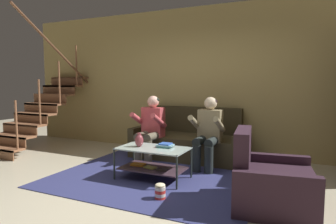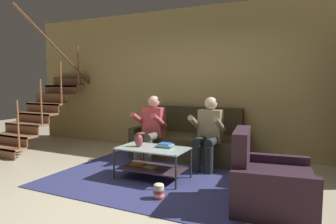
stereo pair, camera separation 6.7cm
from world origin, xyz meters
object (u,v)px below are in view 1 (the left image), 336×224
(person_seated_left, at_px, (150,126))
(vase, at_px, (139,140))
(book_stack, at_px, (165,145))
(popcorn_tub, at_px, (160,191))
(couch, at_px, (190,142))
(coffee_table, at_px, (153,159))
(person_seated_right, at_px, (208,130))
(armchair, at_px, (270,183))

(person_seated_left, bearing_deg, vase, -72.03)
(book_stack, bearing_deg, popcorn_tub, -68.75)
(book_stack, bearing_deg, person_seated_left, 130.78)
(couch, xyz_separation_m, vase, (-0.25, -1.44, 0.27))
(couch, relative_size, vase, 10.19)
(book_stack, bearing_deg, coffee_table, -141.96)
(person_seated_right, bearing_deg, couch, 133.53)
(person_seated_right, distance_m, armchair, 1.65)
(book_stack, distance_m, popcorn_tub, 0.90)
(person_seated_right, xyz_separation_m, vase, (-0.79, -0.88, -0.08))
(couch, bearing_deg, coffee_table, -91.34)
(vase, bearing_deg, couch, 80.18)
(popcorn_tub, bearing_deg, couch, 101.13)
(vase, bearing_deg, book_stack, 19.24)
(couch, distance_m, book_stack, 1.34)
(person_seated_left, xyz_separation_m, popcorn_tub, (0.94, -1.51, -0.54))
(vase, height_order, popcorn_tub, vase)
(person_seated_left, bearing_deg, couch, 46.47)
(book_stack, relative_size, popcorn_tub, 1.26)
(person_seated_right, distance_m, coffee_table, 1.09)
(armchair, relative_size, popcorn_tub, 5.30)
(coffee_table, relative_size, book_stack, 4.05)
(vase, distance_m, book_stack, 0.39)
(person_seated_left, relative_size, person_seated_right, 1.00)
(armchair, bearing_deg, book_stack, 164.56)
(popcorn_tub, bearing_deg, coffee_table, 124.60)
(person_seated_right, relative_size, book_stack, 4.68)
(person_seated_left, distance_m, person_seated_right, 1.07)
(coffee_table, distance_m, vase, 0.34)
(coffee_table, bearing_deg, armchair, -10.34)
(coffee_table, xyz_separation_m, popcorn_tub, (0.44, -0.64, -0.21))
(armchair, bearing_deg, coffee_table, 169.66)
(couch, relative_size, coffee_table, 2.05)
(vase, height_order, armchair, armchair)
(person_seated_left, distance_m, vase, 0.93)
(couch, bearing_deg, book_stack, -85.05)
(person_seated_left, height_order, popcorn_tub, person_seated_left)
(armchair, xyz_separation_m, popcorn_tub, (-1.23, -0.34, -0.18))
(book_stack, relative_size, armchair, 0.24)
(person_seated_left, distance_m, popcorn_tub, 1.86)
(book_stack, distance_m, armchair, 1.59)
(person_seated_left, bearing_deg, person_seated_right, 0.01)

